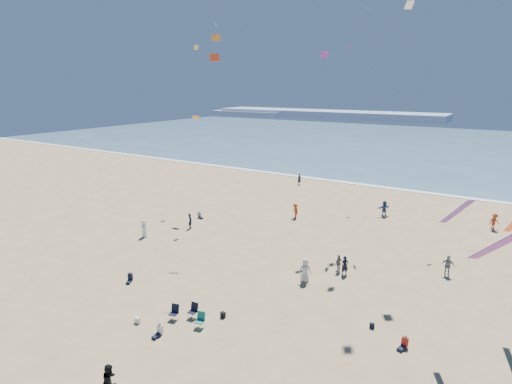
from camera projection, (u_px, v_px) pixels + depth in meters
The scene contains 12 objects.
ground at pixel (154, 346), 23.23m from camera, with size 220.00×220.00×0.00m, color tan.
ocean at pixel (431, 146), 101.05m from camera, with size 220.00×100.00×0.06m, color #476B84.
surf_line at pixel (375, 186), 60.08m from camera, with size 220.00×1.20×0.08m, color white.
headland_far at pixel (325, 114), 192.85m from camera, with size 110.00×20.00×3.20m, color #7A8EA8.
headland_near at pixel (250, 113), 209.41m from camera, with size 40.00×14.00×2.00m, color #7A8EA8.
standing_flyers at pixel (345, 256), 33.46m from camera, with size 35.14×44.89×1.90m.
seated_group at pixel (223, 291), 28.52m from camera, with size 26.13×19.89×0.84m.
chair_cluster at pixel (188, 315), 25.47m from camera, with size 2.73×1.49×1.00m.
white_tote at pixel (137, 320), 25.42m from camera, with size 0.35×0.20×0.40m, color white.
black_backpack at pixel (223, 315), 26.03m from camera, with size 0.30×0.22×0.38m, color black.
navy_bag at pixel (372, 326), 24.89m from camera, with size 0.28×0.18×0.34m, color black.
kites_aloft at pixel (395, 87), 26.21m from camera, with size 38.00×43.78×29.31m.
Camera 1 is at (15.72, -13.93, 14.63)m, focal length 28.00 mm.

